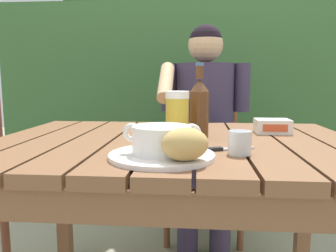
% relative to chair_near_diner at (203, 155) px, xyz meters
% --- Properties ---
extents(dining_table, '(1.24, 0.90, 0.73)m').
position_rel_chair_near_diner_xyz_m(dining_table, '(-0.12, -0.89, 0.17)').
color(dining_table, brown).
rests_on(dining_table, ground_plane).
extents(hedge_backdrop, '(2.85, 0.97, 2.49)m').
position_rel_chair_near_diner_xyz_m(hedge_backdrop, '(-0.23, 0.80, 0.77)').
color(hedge_backdrop, '#365E30').
rests_on(hedge_backdrop, ground_plane).
extents(chair_near_diner, '(0.44, 0.47, 0.93)m').
position_rel_chair_near_diner_xyz_m(chair_near_diner, '(0.00, 0.00, 0.00)').
color(chair_near_diner, brown).
rests_on(chair_near_diner, ground_plane).
extents(person_eating, '(0.48, 0.47, 1.22)m').
position_rel_chair_near_diner_xyz_m(person_eating, '(-0.00, -0.20, 0.25)').
color(person_eating, '#372F49').
rests_on(person_eating, ground_plane).
extents(serving_plate, '(0.28, 0.28, 0.01)m').
position_rel_chair_near_diner_xyz_m(serving_plate, '(-0.14, -1.16, 0.26)').
color(serving_plate, white).
rests_on(serving_plate, dining_table).
extents(soup_bowl, '(0.20, 0.15, 0.08)m').
position_rel_chair_near_diner_xyz_m(soup_bowl, '(-0.14, -1.16, 0.31)').
color(soup_bowl, white).
rests_on(soup_bowl, serving_plate).
extents(bread_roll, '(0.14, 0.12, 0.08)m').
position_rel_chair_near_diner_xyz_m(bread_roll, '(-0.07, -1.24, 0.31)').
color(bread_roll, tan).
rests_on(bread_roll, serving_plate).
extents(beer_glass, '(0.08, 0.08, 0.16)m').
position_rel_chair_near_diner_xyz_m(beer_glass, '(-0.11, -0.91, 0.34)').
color(beer_glass, gold).
rests_on(beer_glass, dining_table).
extents(beer_bottle, '(0.07, 0.07, 0.26)m').
position_rel_chair_near_diner_xyz_m(beer_bottle, '(-0.04, -0.84, 0.37)').
color(beer_bottle, '#553118').
rests_on(beer_bottle, dining_table).
extents(water_glass_small, '(0.06, 0.06, 0.06)m').
position_rel_chair_near_diner_xyz_m(water_glass_small, '(0.07, -1.11, 0.29)').
color(water_glass_small, silver).
rests_on(water_glass_small, dining_table).
extents(butter_tub, '(0.13, 0.10, 0.05)m').
position_rel_chair_near_diner_xyz_m(butter_tub, '(0.24, -0.73, 0.28)').
color(butter_tub, white).
rests_on(butter_tub, dining_table).
extents(table_knife, '(0.17, 0.08, 0.01)m').
position_rel_chair_near_diner_xyz_m(table_knife, '(0.02, -1.06, 0.26)').
color(table_knife, silver).
rests_on(table_knife, dining_table).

